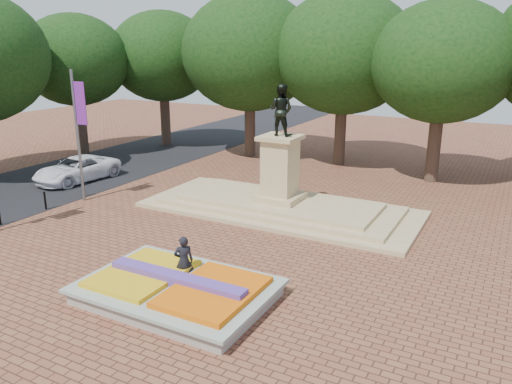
{
  "coord_description": "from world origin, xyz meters",
  "views": [
    {
      "loc": [
        10.46,
        -13.99,
        8.25
      ],
      "look_at": [
        0.84,
        3.88,
        2.2
      ],
      "focal_mm": 35.0,
      "sensor_mm": 36.0,
      "label": 1
    }
  ],
  "objects_px": {
    "flower_bed": "(178,289)",
    "pedestrian": "(184,261)",
    "monument": "(280,194)",
    "van": "(77,169)"
  },
  "relations": [
    {
      "from": "monument",
      "to": "van",
      "type": "relative_size",
      "value": 2.58
    },
    {
      "from": "van",
      "to": "pedestrian",
      "type": "height_order",
      "value": "pedestrian"
    },
    {
      "from": "flower_bed",
      "to": "monument",
      "type": "distance_m",
      "value": 10.07
    },
    {
      "from": "flower_bed",
      "to": "monument",
      "type": "relative_size",
      "value": 0.45
    },
    {
      "from": "pedestrian",
      "to": "flower_bed",
      "type": "bearing_deg",
      "value": 70.91
    },
    {
      "from": "flower_bed",
      "to": "pedestrian",
      "type": "xyz_separation_m",
      "value": [
        -0.4,
        0.94,
        0.56
      ]
    },
    {
      "from": "monument",
      "to": "pedestrian",
      "type": "xyz_separation_m",
      "value": [
        0.63,
        -9.06,
        0.05
      ]
    },
    {
      "from": "monument",
      "to": "flower_bed",
      "type": "bearing_deg",
      "value": -84.13
    },
    {
      "from": "monument",
      "to": "pedestrian",
      "type": "relative_size",
      "value": 7.5
    },
    {
      "from": "monument",
      "to": "van",
      "type": "bearing_deg",
      "value": -176.75
    }
  ]
}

